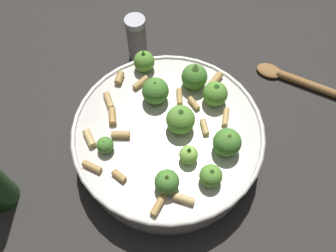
# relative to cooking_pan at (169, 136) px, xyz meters

# --- Properties ---
(ground_plane) EXTENTS (2.40, 2.40, 0.00)m
(ground_plane) POSITION_rel_cooking_pan_xyz_m (-0.00, 0.00, -0.04)
(ground_plane) COLOR #2D2B28
(cooking_pan) EXTENTS (0.32, 0.32, 0.12)m
(cooking_pan) POSITION_rel_cooking_pan_xyz_m (0.00, 0.00, 0.00)
(cooking_pan) COLOR beige
(cooking_pan) RESTS_ON ground
(pepper_shaker) EXTENTS (0.04, 0.04, 0.10)m
(pepper_shaker) POSITION_rel_cooking_pan_xyz_m (0.22, -0.07, 0.01)
(pepper_shaker) COLOR gray
(pepper_shaker) RESTS_ON ground
(wooden_spoon) EXTENTS (0.24, 0.14, 0.02)m
(wooden_spoon) POSITION_rel_cooking_pan_xyz_m (-0.05, -0.31, -0.04)
(wooden_spoon) COLOR olive
(wooden_spoon) RESTS_ON ground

